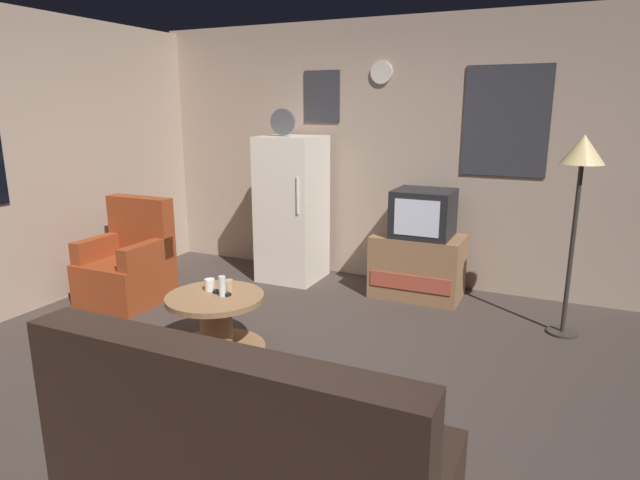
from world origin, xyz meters
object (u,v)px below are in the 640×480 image
Objects in this scene: wine_glass at (222,286)px; mug_ceramic_tan at (228,286)px; armchair at (129,265)px; remote_control at (222,293)px; couch at (248,458)px; fridge at (292,209)px; crt_tv at (423,213)px; mug_ceramic_white at (210,285)px; tv_stand at (417,266)px; coffee_table at (216,324)px; standing_lamp at (581,166)px.

mug_ceramic_tan is (-0.02, 0.10, -0.03)m from wine_glass.
armchair reaches higher than wine_glass.
remote_control is 0.09× the size of couch.
crt_tv is (1.39, 0.00, 0.07)m from fridge.
couch is (1.22, -1.42, -0.18)m from mug_ceramic_white.
wine_glass is 1.00× the size of remote_control.
tv_stand reaches higher than coffee_table.
mug_ceramic_tan is (0.37, -1.73, -0.26)m from fridge.
coffee_table is (-1.07, -1.84, -0.59)m from crt_tv.
mug_ceramic_white and mug_ceramic_tan have the same top height.
wine_glass is (-1.01, -1.83, -0.30)m from crt_tv.
mug_ceramic_tan is (-1.02, -1.73, -0.33)m from crt_tv.
coffee_table is 8.00× the size of mug_ceramic_white.
armchair is at bearing 158.18° from mug_ceramic_white.
couch is at bearing -53.51° from mug_ceramic_tan.
mug_ceramic_white is 0.60× the size of remote_control.
armchair is (-1.46, 0.49, -0.16)m from mug_ceramic_tan.
tv_stand is (1.35, 0.00, -0.46)m from fridge.
coffee_table is 4.80× the size of remote_control.
mug_ceramic_tan is at bearing 68.07° from coffee_table.
fridge is 2.46× the size of coffee_table.
armchair is at bearing 161.34° from mug_ceramic_tan.
crt_tv is 3.60× the size of wine_glass.
standing_lamp is 2.85m from remote_control.
mug_ceramic_white is 1.88m from couch.
remote_control is at bearing 132.50° from wine_glass.
coffee_table is at bearing -23.05° from armchair.
tv_stand is 2.09m from wine_glass.
mug_ceramic_white is at bearing 174.34° from remote_control.
mug_ceramic_tan reaches higher than remote_control.
coffee_table is at bearing 129.76° from couch.
standing_lamp is at bearing 66.43° from couch.
fridge is at bearing 101.79° from wine_glass.
standing_lamp is 3.23m from couch.
crt_tv reaches higher than coffee_table.
tv_stand is at bearing 71.15° from remote_control.
fridge is 1.84× the size of armchair.
couch is at bearing -37.57° from armchair.
wine_glass is 1.74m from couch.
couch is at bearing -65.66° from fridge.
fridge is 19.67× the size of mug_ceramic_tan.
coffee_table is 0.31m from wine_glass.
couch reaches higher than mug_ceramic_white.
remote_control is at bearing -119.61° from crt_tv.
mug_ceramic_white is (-1.13, -1.77, 0.20)m from tv_stand.
coffee_table is at bearing -37.63° from mug_ceramic_white.
remote_control is (-1.03, -1.81, -0.36)m from crt_tv.
tv_stand reaches higher than mug_ceramic_tan.
remote_control is (-0.99, -1.81, 0.16)m from tv_stand.
crt_tv is (0.03, -0.00, 0.52)m from tv_stand.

